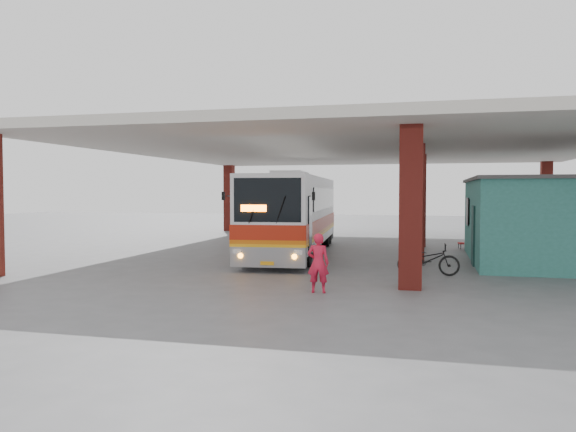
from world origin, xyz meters
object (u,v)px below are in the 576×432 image
(coach_bus, at_px, (294,214))
(red_chair, at_px, (466,240))
(motorcycle, at_px, (428,259))
(pedestrian, at_px, (318,263))

(coach_bus, distance_m, red_chair, 8.25)
(coach_bus, relative_size, motorcycle, 6.26)
(motorcycle, height_order, pedestrian, pedestrian)
(coach_bus, bearing_deg, motorcycle, -46.73)
(coach_bus, xyz_separation_m, red_chair, (7.11, 3.98, -1.28))
(red_chair, bearing_deg, motorcycle, -111.03)
(red_chair, bearing_deg, pedestrian, -119.58)
(coach_bus, relative_size, red_chair, 13.36)
(motorcycle, distance_m, pedestrian, 4.68)
(motorcycle, xyz_separation_m, red_chair, (1.65, 8.81, -0.09))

